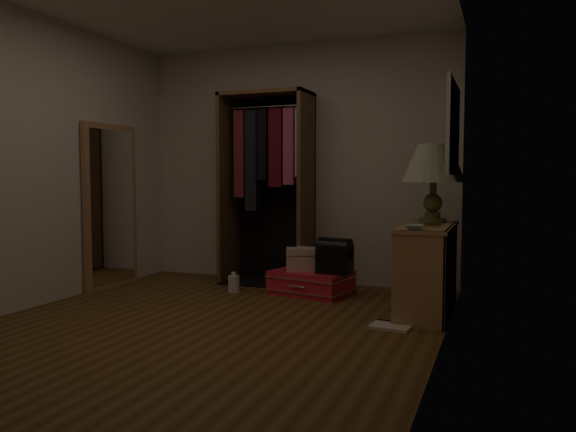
{
  "coord_description": "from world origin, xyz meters",
  "views": [
    {
      "loc": [
        2.12,
        -3.81,
        1.16
      ],
      "look_at": [
        0.3,
        0.95,
        0.8
      ],
      "focal_mm": 35.0,
      "sensor_mm": 36.0,
      "label": 1
    }
  ],
  "objects_px": {
    "pink_suitcase": "(311,282)",
    "white_jug": "(234,283)",
    "floor_mirror": "(111,206)",
    "black_bag": "(335,255)",
    "table_lamp": "(433,165)",
    "train_case": "(302,259)",
    "console_bookshelf": "(427,266)",
    "open_wardrobe": "(269,172)"
  },
  "relations": [
    {
      "from": "floor_mirror",
      "to": "pink_suitcase",
      "type": "xyz_separation_m",
      "value": [
        2.08,
        0.4,
        -0.74
      ]
    },
    {
      "from": "pink_suitcase",
      "to": "table_lamp",
      "type": "distance_m",
      "value": 1.64
    },
    {
      "from": "console_bookshelf",
      "to": "floor_mirror",
      "type": "bearing_deg",
      "value": -179.35
    },
    {
      "from": "table_lamp",
      "to": "white_jug",
      "type": "distance_m",
      "value": 2.25
    },
    {
      "from": "black_bag",
      "to": "table_lamp",
      "type": "height_order",
      "value": "table_lamp"
    },
    {
      "from": "train_case",
      "to": "black_bag",
      "type": "height_order",
      "value": "black_bag"
    },
    {
      "from": "console_bookshelf",
      "to": "pink_suitcase",
      "type": "bearing_deg",
      "value": 162.54
    },
    {
      "from": "white_jug",
      "to": "floor_mirror",
      "type": "bearing_deg",
      "value": -171.25
    },
    {
      "from": "open_wardrobe",
      "to": "floor_mirror",
      "type": "xyz_separation_m",
      "value": [
        -1.47,
        -0.77,
        -0.36
      ]
    },
    {
      "from": "table_lamp",
      "to": "white_jug",
      "type": "xyz_separation_m",
      "value": [
        -1.92,
        -0.13,
        -1.17
      ]
    },
    {
      "from": "open_wardrobe",
      "to": "pink_suitcase",
      "type": "xyz_separation_m",
      "value": [
        0.61,
        -0.37,
        -1.09
      ]
    },
    {
      "from": "pink_suitcase",
      "to": "white_jug",
      "type": "distance_m",
      "value": 0.78
    },
    {
      "from": "console_bookshelf",
      "to": "open_wardrobe",
      "type": "height_order",
      "value": "open_wardrobe"
    },
    {
      "from": "pink_suitcase",
      "to": "table_lamp",
      "type": "height_order",
      "value": "table_lamp"
    },
    {
      "from": "pink_suitcase",
      "to": "black_bag",
      "type": "distance_m",
      "value": 0.39
    },
    {
      "from": "console_bookshelf",
      "to": "open_wardrobe",
      "type": "relative_size",
      "value": 0.55
    },
    {
      "from": "floor_mirror",
      "to": "black_bag",
      "type": "relative_size",
      "value": 4.93
    },
    {
      "from": "console_bookshelf",
      "to": "black_bag",
      "type": "bearing_deg",
      "value": 161.51
    },
    {
      "from": "floor_mirror",
      "to": "pink_suitcase",
      "type": "bearing_deg",
      "value": 10.97
    },
    {
      "from": "train_case",
      "to": "white_jug",
      "type": "height_order",
      "value": "train_case"
    },
    {
      "from": "black_bag",
      "to": "white_jug",
      "type": "relative_size",
      "value": 1.7
    },
    {
      "from": "open_wardrobe",
      "to": "white_jug",
      "type": "relative_size",
      "value": 10.12
    },
    {
      "from": "train_case",
      "to": "black_bag",
      "type": "bearing_deg",
      "value": -32.29
    },
    {
      "from": "floor_mirror",
      "to": "table_lamp",
      "type": "relative_size",
      "value": 2.44
    },
    {
      "from": "train_case",
      "to": "open_wardrobe",
      "type": "bearing_deg",
      "value": 124.29
    },
    {
      "from": "table_lamp",
      "to": "white_jug",
      "type": "height_order",
      "value": "table_lamp"
    },
    {
      "from": "table_lamp",
      "to": "white_jug",
      "type": "bearing_deg",
      "value": -176.06
    },
    {
      "from": "console_bookshelf",
      "to": "train_case",
      "type": "bearing_deg",
      "value": 163.33
    },
    {
      "from": "black_bag",
      "to": "table_lamp",
      "type": "bearing_deg",
      "value": 8.22
    },
    {
      "from": "white_jug",
      "to": "pink_suitcase",
      "type": "bearing_deg",
      "value": 14.79
    },
    {
      "from": "white_jug",
      "to": "black_bag",
      "type": "bearing_deg",
      "value": 7.69
    },
    {
      "from": "console_bookshelf",
      "to": "floor_mirror",
      "type": "height_order",
      "value": "floor_mirror"
    },
    {
      "from": "train_case",
      "to": "black_bag",
      "type": "relative_size",
      "value": 1.11
    },
    {
      "from": "console_bookshelf",
      "to": "open_wardrobe",
      "type": "distance_m",
      "value": 2.08
    },
    {
      "from": "table_lamp",
      "to": "train_case",
      "type": "bearing_deg",
      "value": 176.46
    },
    {
      "from": "console_bookshelf",
      "to": "white_jug",
      "type": "height_order",
      "value": "console_bookshelf"
    },
    {
      "from": "table_lamp",
      "to": "white_jug",
      "type": "relative_size",
      "value": 3.44
    },
    {
      "from": "open_wardrobe",
      "to": "table_lamp",
      "type": "distance_m",
      "value": 1.83
    },
    {
      "from": "open_wardrobe",
      "to": "white_jug",
      "type": "distance_m",
      "value": 1.27
    },
    {
      "from": "floor_mirror",
      "to": "train_case",
      "type": "distance_m",
      "value": 2.08
    },
    {
      "from": "white_jug",
      "to": "table_lamp",
      "type": "bearing_deg",
      "value": 3.94
    },
    {
      "from": "floor_mirror",
      "to": "black_bag",
      "type": "height_order",
      "value": "floor_mirror"
    }
  ]
}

